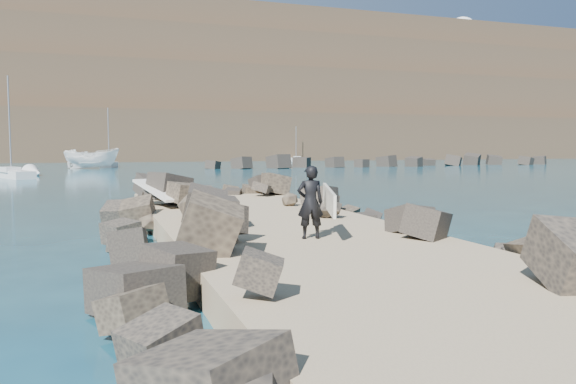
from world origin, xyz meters
The scene contains 14 objects.
ground centered at (0.00, 0.00, 0.00)m, with size 800.00×800.00×0.00m, color #0F384C.
jetty centered at (0.00, -2.00, 0.30)m, with size 6.00×26.00×0.60m, color #8C7759.
riprap_left centered at (-2.90, -1.50, 0.50)m, with size 2.60×22.00×1.00m, color black.
riprap_right centered at (2.90, -1.50, 0.50)m, with size 2.60×22.00×1.00m, color black.
breakwater_secondary centered at (35.00, 55.00, 0.60)m, with size 52.00×4.00×1.20m, color black.
headland centered at (10.00, 160.00, 16.00)m, with size 360.00×140.00×32.00m, color #2D4919.
surfboard_resting centered at (-2.59, 5.31, 1.04)m, with size 0.67×2.66×0.09m, color white.
boat_imported centered at (-5.05, 59.84, 1.28)m, with size 2.49×6.61×2.55m, color white.
surfer_with_board centered at (-0.03, -2.80, 1.42)m, with size 1.08×1.95×1.62m.
radome centered at (120.78, 159.25, 42.01)m, with size 10.88×10.88×17.22m.
sailboat_b centered at (-2.92, 64.49, 0.35)m, with size 2.49×6.78×8.04m.
sailboat_f centered at (31.85, 87.30, 0.35)m, with size 1.51×5.60×6.84m.
sailboat_a centered at (-11.53, 39.29, 0.35)m, with size 4.58×7.42×8.91m.
headland_buildings centered at (16.81, 152.19, 33.97)m, with size 137.50×30.50×5.00m.
Camera 1 is at (-4.55, -14.29, 2.61)m, focal length 35.00 mm.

